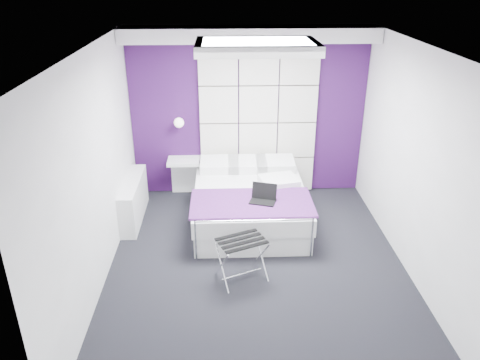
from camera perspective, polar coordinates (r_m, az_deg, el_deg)
The scene contains 15 objects.
floor at distance 5.81m, azimuth 2.12°, elevation -10.63°, with size 4.40×4.40×0.00m, color black.
ceiling at distance 4.81m, azimuth 2.62°, elevation 15.58°, with size 4.40×4.40×0.00m, color white.
wall_back at distance 7.24m, azimuth 1.01°, elevation 8.14°, with size 3.60×3.60×0.00m, color silver.
wall_left at distance 5.35m, azimuth -17.27°, elevation 0.86°, with size 4.40×4.40×0.00m, color silver.
wall_right at distance 5.61m, azimuth 21.02°, elevation 1.41°, with size 4.40×4.40×0.00m, color silver.
accent_wall at distance 7.23m, azimuth 1.01°, elevation 8.12°, with size 3.58×0.02×2.58m, color #351045.
soffit at distance 6.75m, azimuth 1.21°, elevation 17.35°, with size 3.58×0.50×0.20m, color white.
headboard at distance 7.23m, azimuth 2.22°, elevation 7.02°, with size 1.80×0.08×2.30m, color silver, non-canonical shape.
skylight at distance 5.41m, azimuth 2.07°, elevation 16.06°, with size 1.36×0.86×0.12m, color white, non-canonical shape.
wall_lamp at distance 7.15m, azimuth -7.43°, elevation 7.05°, with size 0.15×0.15×0.15m, color white.
radiator at distance 6.88m, azimuth -12.84°, elevation -2.38°, with size 0.22×1.20×0.60m, color white.
bed at distance 6.67m, azimuth 1.17°, elevation -2.78°, with size 1.60×1.93×0.68m.
nightstand at distance 7.32m, azimuth -6.88°, elevation 2.35°, with size 0.49×0.38×0.05m, color white.
luggage_rack at distance 5.49m, azimuth 0.19°, elevation -9.66°, with size 0.53×0.39×0.52m.
laptop at distance 6.14m, azimuth 2.76°, elevation -2.07°, with size 0.33×0.23×0.24m.
Camera 1 is at (-0.40, -4.73, 3.35)m, focal length 35.00 mm.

